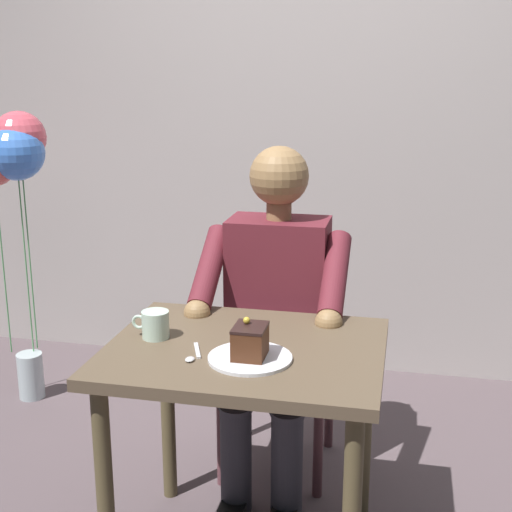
% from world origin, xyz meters
% --- Properties ---
extents(cafe_rear_panel, '(6.40, 0.12, 3.00)m').
position_xyz_m(cafe_rear_panel, '(0.00, -1.62, 1.50)').
color(cafe_rear_panel, '#ACA29F').
rests_on(cafe_rear_panel, ground).
extents(dining_table, '(0.81, 0.66, 0.72)m').
position_xyz_m(dining_table, '(0.00, 0.00, 0.61)').
color(dining_table, brown).
rests_on(dining_table, ground).
extents(chair, '(0.42, 0.42, 0.89)m').
position_xyz_m(chair, '(0.00, -0.63, 0.49)').
color(chair, brown).
rests_on(chair, ground).
extents(seated_person, '(0.53, 0.58, 1.26)m').
position_xyz_m(seated_person, '(0.00, -0.46, 0.65)').
color(seated_person, maroon).
rests_on(seated_person, ground).
extents(dessert_plate, '(0.24, 0.24, 0.01)m').
position_xyz_m(dessert_plate, '(-0.04, 0.10, 0.73)').
color(dessert_plate, white).
rests_on(dessert_plate, dining_table).
extents(cake_slice, '(0.09, 0.11, 0.11)m').
position_xyz_m(cake_slice, '(-0.04, 0.10, 0.78)').
color(cake_slice, '#4E2917').
rests_on(cake_slice, dessert_plate).
extents(coffee_cup, '(0.12, 0.08, 0.08)m').
position_xyz_m(coffee_cup, '(0.28, -0.01, 0.77)').
color(coffee_cup, silver).
rests_on(coffee_cup, dining_table).
extents(dessert_spoon, '(0.05, 0.14, 0.01)m').
position_xyz_m(dessert_spoon, '(0.13, 0.11, 0.73)').
color(dessert_spoon, silver).
rests_on(dessert_spoon, dining_table).
extents(balloon_display, '(0.32, 0.29, 1.34)m').
position_xyz_m(balloon_display, '(1.27, -0.92, 1.09)').
color(balloon_display, '#B2C1C6').
rests_on(balloon_display, ground).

